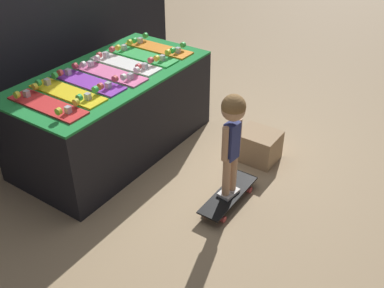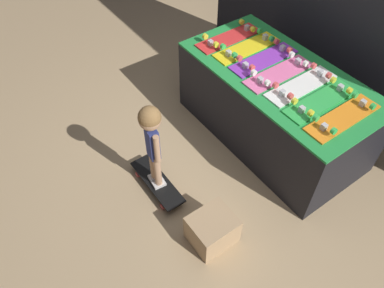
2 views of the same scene
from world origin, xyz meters
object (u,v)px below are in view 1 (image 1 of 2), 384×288
(skateboard_green_on_rack, at_px, (143,55))
(skateboard_on_floor, at_px, (228,195))
(skateboard_orange_on_rack, at_px, (159,47))
(skateboard_pink_on_rack, at_px, (110,72))
(child, at_px, (232,128))
(skateboard_white_on_rack, at_px, (125,63))
(skateboard_yellow_on_rack, at_px, (67,92))
(skateboard_red_on_rack, at_px, (47,104))
(storage_box, at_px, (259,146))
(skateboard_purple_on_rack, at_px, (88,81))

(skateboard_green_on_rack, height_order, skateboard_on_floor, skateboard_green_on_rack)
(skateboard_green_on_rack, distance_m, skateboard_orange_on_rack, 0.23)
(skateboard_pink_on_rack, distance_m, skateboard_on_floor, 1.44)
(skateboard_orange_on_rack, relative_size, child, 0.79)
(skateboard_orange_on_rack, height_order, child, child)
(skateboard_white_on_rack, distance_m, skateboard_orange_on_rack, 0.46)
(skateboard_yellow_on_rack, height_order, skateboard_on_floor, skateboard_yellow_on_rack)
(skateboard_green_on_rack, xyz_separation_m, child, (-0.55, -1.27, -0.08))
(skateboard_red_on_rack, bearing_deg, skateboard_pink_on_rack, -0.02)
(skateboard_pink_on_rack, height_order, child, child)
(skateboard_orange_on_rack, bearing_deg, storage_box, -94.38)
(skateboard_pink_on_rack, xyz_separation_m, storage_box, (0.60, -1.16, -0.65))
(skateboard_orange_on_rack, height_order, skateboard_on_floor, skateboard_orange_on_rack)
(skateboard_red_on_rack, xyz_separation_m, skateboard_white_on_rack, (0.91, 0.03, 0.00))
(skateboard_white_on_rack, bearing_deg, skateboard_on_floor, -103.91)
(skateboard_orange_on_rack, xyz_separation_m, child, (-0.77, -1.26, -0.08))
(skateboard_purple_on_rack, height_order, child, child)
(skateboard_yellow_on_rack, height_order, skateboard_green_on_rack, same)
(skateboard_green_on_rack, height_order, storage_box, skateboard_green_on_rack)
(skateboard_pink_on_rack, distance_m, storage_box, 1.46)
(skateboard_white_on_rack, bearing_deg, storage_box, -72.91)
(skateboard_pink_on_rack, relative_size, skateboard_orange_on_rack, 1.00)
(skateboard_purple_on_rack, xyz_separation_m, skateboard_green_on_rack, (0.68, -0.02, 0.00))
(skateboard_orange_on_rack, distance_m, storage_box, 1.34)
(skateboard_purple_on_rack, xyz_separation_m, skateboard_on_floor, (0.14, -1.28, -0.71))
(skateboard_red_on_rack, height_order, skateboard_purple_on_rack, same)
(skateboard_red_on_rack, xyz_separation_m, skateboard_purple_on_rack, (0.46, 0.04, 0.00))
(skateboard_purple_on_rack, bearing_deg, skateboard_pink_on_rack, -8.90)
(skateboard_purple_on_rack, bearing_deg, skateboard_yellow_on_rack, -178.94)
(skateboard_white_on_rack, bearing_deg, skateboard_purple_on_rack, 179.63)
(skateboard_green_on_rack, distance_m, skateboard_on_floor, 1.55)
(skateboard_green_on_rack, relative_size, skateboard_on_floor, 1.07)
(skateboard_yellow_on_rack, bearing_deg, skateboard_red_on_rack, -172.21)
(skateboard_white_on_rack, xyz_separation_m, skateboard_orange_on_rack, (0.46, -0.02, 0.00))
(skateboard_purple_on_rack, relative_size, skateboard_green_on_rack, 1.00)
(skateboard_pink_on_rack, bearing_deg, skateboard_red_on_rack, 179.98)
(skateboard_pink_on_rack, relative_size, child, 0.79)
(skateboard_on_floor, bearing_deg, child, -93.58)
(skateboard_purple_on_rack, distance_m, skateboard_white_on_rack, 0.46)
(skateboard_purple_on_rack, relative_size, skateboard_orange_on_rack, 1.00)
(skateboard_pink_on_rack, relative_size, skateboard_on_floor, 1.07)
(skateboard_yellow_on_rack, bearing_deg, skateboard_green_on_rack, -0.96)
(skateboard_yellow_on_rack, bearing_deg, storage_box, -48.58)
(skateboard_purple_on_rack, distance_m, child, 1.29)
(skateboard_red_on_rack, bearing_deg, storage_box, -42.20)
(skateboard_pink_on_rack, xyz_separation_m, child, (-0.09, -1.25, -0.08))
(skateboard_on_floor, bearing_deg, skateboard_red_on_rack, 115.50)
(skateboard_white_on_rack, distance_m, skateboard_on_floor, 1.50)
(skateboard_red_on_rack, bearing_deg, skateboard_yellow_on_rack, 7.79)
(skateboard_on_floor, height_order, storage_box, storage_box)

